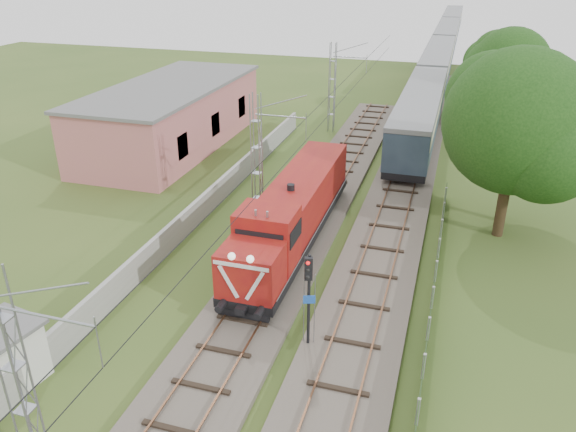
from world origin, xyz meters
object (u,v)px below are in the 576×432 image
(locomotive, at_px, (293,212))
(relay_hut, at_px, (6,354))
(signal_post, at_px, (309,287))
(coach_rake, at_px, (442,48))

(locomotive, relative_size, relay_hut, 5.62)
(locomotive, distance_m, signal_post, 9.24)
(signal_post, xyz_separation_m, relay_hut, (-10.59, -5.22, -1.83))
(coach_rake, height_order, signal_post, signal_post)
(locomotive, xyz_separation_m, relay_hut, (-7.40, -13.83, -0.84))
(coach_rake, relative_size, signal_post, 21.15)
(relay_hut, bearing_deg, signal_post, 26.21)
(coach_rake, distance_m, relay_hut, 73.04)
(coach_rake, xyz_separation_m, signal_post, (-1.81, -66.76, 0.48))
(relay_hut, bearing_deg, locomotive, 61.85)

